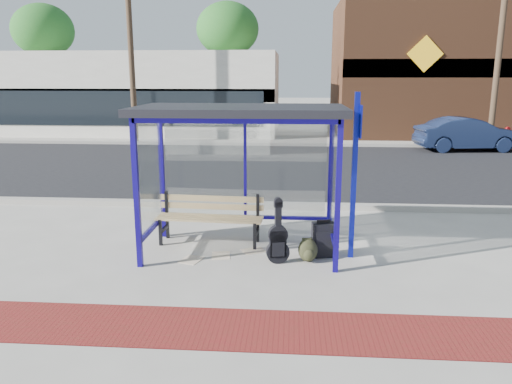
# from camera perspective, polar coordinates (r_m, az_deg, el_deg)

# --- Properties ---
(ground) EXTENTS (120.00, 120.00, 0.00)m
(ground) POSITION_cam_1_polar(r_m,az_deg,el_deg) (8.43, -1.68, -6.88)
(ground) COLOR #B2ADA0
(ground) RESTS_ON ground
(brick_paver_strip) EXTENTS (60.00, 1.00, 0.01)m
(brick_paver_strip) POSITION_cam_1_polar(r_m,az_deg,el_deg) (6.07, -4.26, -15.24)
(brick_paver_strip) COLOR maroon
(brick_paver_strip) RESTS_ON ground
(curb_near) EXTENTS (60.00, 0.25, 0.12)m
(curb_near) POSITION_cam_1_polar(r_m,az_deg,el_deg) (11.17, -0.18, -1.50)
(curb_near) COLOR gray
(curb_near) RESTS_ON ground
(street_asphalt) EXTENTS (60.00, 10.00, 0.00)m
(street_asphalt) POSITION_cam_1_polar(r_m,az_deg,el_deg) (16.16, 1.20, 2.88)
(street_asphalt) COLOR black
(street_asphalt) RESTS_ON ground
(curb_far) EXTENTS (60.00, 0.25, 0.12)m
(curb_far) POSITION_cam_1_polar(r_m,az_deg,el_deg) (21.18, 1.92, 5.49)
(curb_far) COLOR gray
(curb_far) RESTS_ON ground
(far_sidewalk) EXTENTS (60.00, 4.00, 0.01)m
(far_sidewalk) POSITION_cam_1_polar(r_m,az_deg,el_deg) (23.07, 2.11, 5.98)
(far_sidewalk) COLOR #B2ADA0
(far_sidewalk) RESTS_ON ground
(bus_shelter) EXTENTS (3.30, 1.80, 2.42)m
(bus_shelter) POSITION_cam_1_polar(r_m,az_deg,el_deg) (8.03, -1.73, 7.31)
(bus_shelter) COLOR navy
(bus_shelter) RESTS_ON ground
(storefront_white) EXTENTS (18.00, 6.04, 4.00)m
(storefront_white) POSITION_cam_1_polar(r_m,az_deg,el_deg) (27.68, -16.92, 10.77)
(storefront_white) COLOR silver
(storefront_white) RESTS_ON ground
(storefront_brown) EXTENTS (10.00, 7.08, 6.40)m
(storefront_brown) POSITION_cam_1_polar(r_m,az_deg,el_deg) (27.33, 19.94, 13.06)
(storefront_brown) COLOR #59331E
(storefront_brown) RESTS_ON ground
(tree_left) EXTENTS (3.60, 3.60, 7.03)m
(tree_left) POSITION_cam_1_polar(r_m,az_deg,el_deg) (33.45, -23.15, 16.56)
(tree_left) COLOR #4C3826
(tree_left) RESTS_ON ground
(tree_mid) EXTENTS (3.60, 3.60, 7.03)m
(tree_mid) POSITION_cam_1_polar(r_m,az_deg,el_deg) (30.23, -3.26, 18.01)
(tree_mid) COLOR #4C3826
(tree_mid) RESTS_ON ground
(tree_right) EXTENTS (3.60, 3.60, 7.03)m
(tree_right) POSITION_cam_1_polar(r_m,az_deg,el_deg) (32.18, 26.60, 16.41)
(tree_right) COLOR #4C3826
(tree_right) RESTS_ON ground
(utility_pole_west) EXTENTS (1.60, 0.24, 8.00)m
(utility_pole_west) POSITION_cam_1_polar(r_m,az_deg,el_deg) (22.38, -14.13, 15.91)
(utility_pole_west) COLOR #4C3826
(utility_pole_west) RESTS_ON ground
(utility_pole_east) EXTENTS (1.60, 0.24, 8.00)m
(utility_pole_east) POSITION_cam_1_polar(r_m,az_deg,el_deg) (22.83, 26.11, 14.94)
(utility_pole_east) COLOR #4C3826
(utility_pole_east) RESTS_ON ground
(bench) EXTENTS (1.88, 0.56, 0.88)m
(bench) POSITION_cam_1_polar(r_m,az_deg,el_deg) (8.79, -5.27, -2.67)
(bench) COLOR black
(bench) RESTS_ON ground
(guitar_bag) EXTENTS (0.38, 0.18, 1.00)m
(guitar_bag) POSITION_cam_1_polar(r_m,az_deg,el_deg) (7.85, 2.52, -5.60)
(guitar_bag) COLOR black
(guitar_bag) RESTS_ON ground
(suitcase) EXTENTS (0.39, 0.29, 0.62)m
(suitcase) POSITION_cam_1_polar(r_m,az_deg,el_deg) (8.22, 7.69, -5.42)
(suitcase) COLOR black
(suitcase) RESTS_ON ground
(backpack) EXTENTS (0.35, 0.32, 0.38)m
(backpack) POSITION_cam_1_polar(r_m,az_deg,el_deg) (8.01, 5.97, -6.68)
(backpack) COLOR #272916
(backpack) RESTS_ON ground
(sign_post) EXTENTS (0.11, 0.33, 2.65)m
(sign_post) POSITION_cam_1_polar(r_m,az_deg,el_deg) (7.97, 11.24, 2.80)
(sign_post) COLOR navy
(sign_post) RESTS_ON ground
(newspaper_a) EXTENTS (0.34, 0.41, 0.01)m
(newspaper_a) POSITION_cam_1_polar(r_m,az_deg,el_deg) (8.28, -4.04, -7.27)
(newspaper_a) COLOR white
(newspaper_a) RESTS_ON ground
(newspaper_b) EXTENTS (0.41, 0.46, 0.01)m
(newspaper_b) POSITION_cam_1_polar(r_m,az_deg,el_deg) (8.15, -7.40, -7.69)
(newspaper_b) COLOR white
(newspaper_b) RESTS_ON ground
(newspaper_c) EXTENTS (0.46, 0.43, 0.01)m
(newspaper_c) POSITION_cam_1_polar(r_m,az_deg,el_deg) (8.48, -0.28, -6.74)
(newspaper_c) COLOR white
(newspaper_c) RESTS_ON ground
(parked_car) EXTENTS (4.10, 1.80, 1.31)m
(parked_car) POSITION_cam_1_polar(r_m,az_deg,el_deg) (21.32, 23.08, 6.11)
(parked_car) COLOR #192647
(parked_car) RESTS_ON ground
(fire_hydrant) EXTENTS (0.35, 0.23, 0.78)m
(fire_hydrant) POSITION_cam_1_polar(r_m,az_deg,el_deg) (23.81, 26.76, 5.83)
(fire_hydrant) COLOR #A10B0F
(fire_hydrant) RESTS_ON ground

